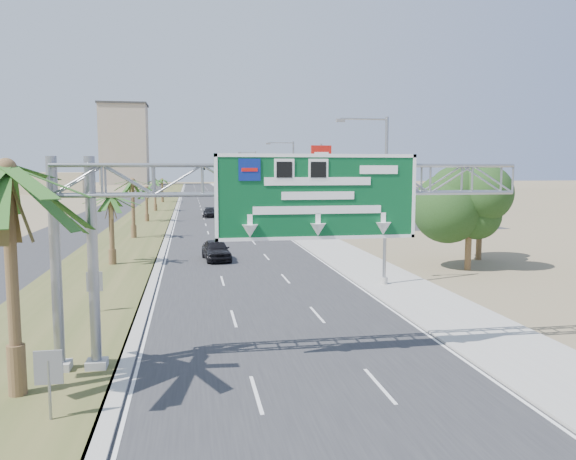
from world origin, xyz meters
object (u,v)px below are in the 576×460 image
(store_building, at_px, (376,204))
(sign_gantry, at_px, (272,195))
(pole_sign_red_far, at_px, (289,170))
(car_mid_lane, at_px, (232,216))
(pole_sign_red_near, at_px, (321,161))
(car_far, at_px, (210,213))
(pole_sign_blue, at_px, (295,176))
(signal_mast, at_px, (253,184))
(car_right_lane, at_px, (262,216))
(palm_near, at_px, (6,170))
(car_left_lane, at_px, (216,250))

(store_building, bearing_deg, sign_gantry, -112.36)
(pole_sign_red_far, bearing_deg, car_mid_lane, -138.97)
(car_mid_lane, xyz_separation_m, pole_sign_red_near, (9.79, -9.24, 7.05))
(sign_gantry, relative_size, car_far, 3.61)
(sign_gantry, relative_size, pole_sign_red_near, 1.69)
(car_mid_lane, relative_size, pole_sign_blue, 0.61)
(signal_mast, xyz_separation_m, car_right_lane, (0.33, -7.77, -4.12))
(car_mid_lane, bearing_deg, store_building, 9.56)
(sign_gantry, height_order, pole_sign_red_far, pole_sign_red_far)
(sign_gantry, relative_size, store_building, 0.93)
(pole_sign_red_near, distance_m, pole_sign_red_far, 17.12)
(sign_gantry, relative_size, pole_sign_blue, 2.06)
(signal_mast, height_order, pole_sign_red_far, pole_sign_red_far)
(car_far, bearing_deg, car_mid_lane, -67.95)
(car_mid_lane, xyz_separation_m, pole_sign_red_far, (9.01, 7.84, 6.04))
(palm_near, relative_size, car_right_lane, 1.60)
(store_building, bearing_deg, signal_mast, 160.46)
(car_far, bearing_deg, pole_sign_blue, -33.34)
(sign_gantry, distance_m, store_building, 60.77)
(palm_near, xyz_separation_m, pole_sign_blue, (19.07, 55.63, -0.85))
(car_far, xyz_separation_m, pole_sign_red_far, (11.62, -0.57, 6.18))
(car_left_lane, bearing_deg, palm_near, -111.81)
(store_building, distance_m, car_far, 23.98)
(pole_sign_red_near, distance_m, pole_sign_blue, 9.30)
(sign_gantry, xyz_separation_m, palm_near, (-8.14, -1.93, 0.87))
(car_left_lane, bearing_deg, car_right_lane, 70.60)
(pole_sign_blue, bearing_deg, signal_mast, 119.40)
(car_right_lane, bearing_deg, pole_sign_red_far, 62.59)
(car_left_lane, bearing_deg, signal_mast, 73.71)
(sign_gantry, distance_m, car_left_lane, 23.82)
(signal_mast, distance_m, car_right_lane, 8.80)
(pole_sign_blue, bearing_deg, store_building, 11.05)
(car_left_lane, xyz_separation_m, pole_sign_red_near, (13.29, 21.47, 7.07))
(palm_near, distance_m, car_far, 65.06)
(car_right_lane, xyz_separation_m, pole_sign_red_near, (5.79, -9.60, 7.14))
(car_right_lane, height_order, pole_sign_blue, pole_sign_blue)
(sign_gantry, xyz_separation_m, car_far, (-0.05, 62.32, -5.38))
(sign_gantry, distance_m, pole_sign_blue, 54.81)
(store_building, height_order, car_mid_lane, store_building)
(store_building, distance_m, pole_sign_blue, 13.02)
(pole_sign_red_far, bearing_deg, store_building, -26.30)
(car_left_lane, distance_m, pole_sign_red_near, 26.22)
(palm_near, bearing_deg, car_far, 82.83)
(signal_mast, distance_m, car_far, 7.55)
(signal_mast, bearing_deg, pole_sign_blue, -60.60)
(palm_near, distance_m, car_left_lane, 26.86)
(car_far, height_order, pole_sign_red_near, pole_sign_red_near)
(car_right_lane, distance_m, pole_sign_red_far, 10.88)
(car_right_lane, relative_size, pole_sign_red_near, 0.53)
(signal_mast, xyz_separation_m, pole_sign_blue, (4.70, -8.34, 1.24))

